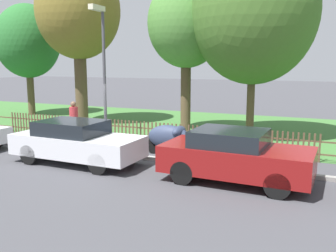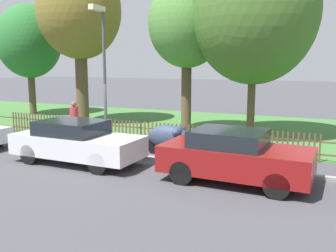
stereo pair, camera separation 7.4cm
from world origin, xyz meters
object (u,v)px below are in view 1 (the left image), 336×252
Objects in this scene: tree_mid_park at (186,24)px; tree_nearest_kerb at (28,42)px; tree_behind_motorcycle at (78,12)px; tree_far_left at (254,11)px; pedestrian_near_fence at (74,120)px; parked_car_navy_estate at (76,141)px; parked_car_red_compact at (235,156)px; covered_motorcycle at (170,137)px; street_lamp at (102,61)px.

tree_nearest_kerb is at bearing 171.11° from tree_mid_park.
tree_behind_motorcycle is 9.18m from tree_far_left.
tree_mid_park is at bearing -152.03° from pedestrian_near_fence.
tree_nearest_kerb is at bearing 163.14° from tree_behind_motorcycle.
tree_mid_park is (1.26, 6.64, 4.27)m from parked_car_navy_estate.
tree_mid_park is 6.63m from pedestrian_near_fence.
tree_far_left is 4.93× the size of pedestrian_near_fence.
parked_car_red_compact reaches higher than covered_motorcycle.
covered_motorcycle is at bearing 42.49° from parked_car_navy_estate.
tree_far_left reaches higher than tree_nearest_kerb.
parked_car_navy_estate is 0.84× the size of street_lamp.
pedestrian_near_fence is at bearing -57.00° from tree_behind_motorcycle.
parked_car_red_compact is 6.13m from street_lamp.
covered_motorcycle is at bearing -113.20° from tree_far_left.
tree_far_left is at bearing 99.78° from parked_car_red_compact.
parked_car_navy_estate is at bearing -100.74° from tree_mid_park.
pedestrian_near_fence reaches higher than covered_motorcycle.
tree_nearest_kerb is 14.32m from tree_far_left.
tree_nearest_kerb is at bearing -60.09° from pedestrian_near_fence.
tree_far_left is at bearing 57.65° from parked_car_navy_estate.
street_lamp is at bearing 93.69° from parked_car_navy_estate.
covered_motorcycle is at bearing 8.18° from street_lamp.
parked_car_navy_estate is 0.51× the size of tree_behind_motorcycle.
tree_behind_motorcycle is (-7.27, 4.72, 5.22)m from covered_motorcycle.
tree_behind_motorcycle is at bearing 148.01° from parked_car_red_compact.
tree_nearest_kerb is 3.98× the size of pedestrian_near_fence.
tree_behind_motorcycle is (-4.85, 6.86, 5.15)m from parked_car_navy_estate.
tree_mid_park is 4.13× the size of pedestrian_near_fence.
street_lamp reaches higher than parked_car_navy_estate.
street_lamp reaches higher than covered_motorcycle.
parked_car_navy_estate is 3.23m from covered_motorcycle.
parked_car_navy_estate is at bearing -176.81° from parked_car_red_compact.
street_lamp is (-0.09, 1.78, 2.60)m from parked_car_navy_estate.
tree_far_left is (4.32, 6.57, 4.66)m from parked_car_navy_estate.
parked_car_navy_estate is at bearing -135.20° from covered_motorcycle.
tree_nearest_kerb is 11.86m from street_lamp.
tree_mid_park is at bearing 178.68° from tree_far_left.
tree_mid_park is (11.12, -1.74, 0.45)m from tree_nearest_kerb.
tree_nearest_kerb is 0.81× the size of tree_behind_motorcycle.
parked_car_navy_estate is at bearing 105.49° from pedestrian_near_fence.
parked_car_red_compact is 0.79× the size of street_lamp.
tree_mid_park is at bearing 74.52° from street_lamp.
tree_behind_motorcycle is at bearing -80.30° from pedestrian_near_fence.
parked_car_red_compact is 0.49× the size of tree_far_left.
tree_nearest_kerb is at bearing 153.09° from parked_car_red_compact.
parked_car_red_compact is at bearing -32.47° from covered_motorcycle.
parked_car_navy_estate is at bearing -40.37° from tree_nearest_kerb.
parked_car_red_compact is at bearing -33.78° from tree_behind_motorcycle.
street_lamp is (4.76, -5.08, -2.55)m from tree_behind_motorcycle.
tree_behind_motorcycle is at bearing 150.24° from covered_motorcycle.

